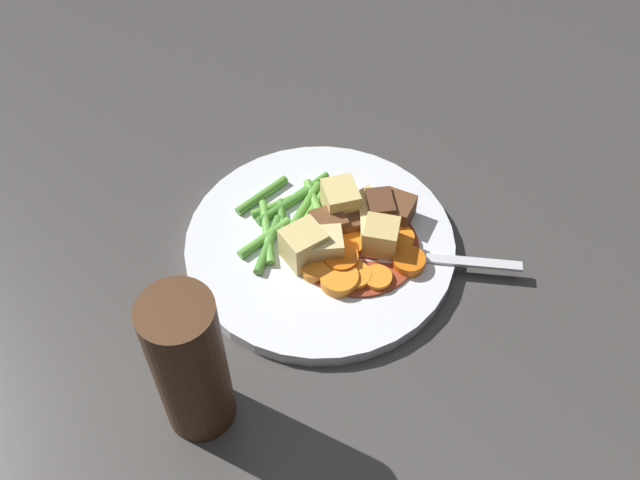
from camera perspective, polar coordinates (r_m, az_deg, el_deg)
name	(u,v)px	position (r m, az deg, el deg)	size (l,w,h in m)	color
ground_plane	(320,249)	(0.70, 0.00, -0.73)	(3.00, 3.00, 0.00)	#423F3D
dinner_plate	(320,245)	(0.70, 0.00, -0.37)	(0.26, 0.26, 0.01)	white
stew_sauce	(357,246)	(0.69, 2.95, -0.47)	(0.12, 0.12, 0.00)	#93381E
carrot_slice_0	(409,262)	(0.67, 7.02, -1.70)	(0.03, 0.03, 0.01)	orange
carrot_slice_1	(396,240)	(0.69, 6.06, 0.04)	(0.03, 0.03, 0.01)	orange
carrot_slice_2	(341,260)	(0.67, 1.66, -1.59)	(0.03, 0.03, 0.01)	orange
carrot_slice_3	(315,269)	(0.66, -0.37, -2.33)	(0.03, 0.03, 0.01)	orange
carrot_slice_4	(355,276)	(0.66, 2.77, -2.87)	(0.03, 0.03, 0.01)	orange
carrot_slice_5	(348,244)	(0.68, 2.25, -0.29)	(0.03, 0.03, 0.01)	orange
carrot_slice_6	(339,279)	(0.66, 1.52, -3.10)	(0.04, 0.04, 0.01)	orange
carrot_slice_7	(377,278)	(0.66, 4.56, -3.04)	(0.03, 0.03, 0.01)	orange
potato_chunk_0	(340,201)	(0.70, 1.62, 3.10)	(0.03, 0.04, 0.04)	#E5CC7A
potato_chunk_1	(300,243)	(0.67, -1.56, -0.25)	(0.03, 0.04, 0.03)	#E5CC7A
potato_chunk_2	(381,238)	(0.67, 4.83, 0.19)	(0.03, 0.03, 0.03)	#DBBC6B
potato_chunk_3	(325,246)	(0.67, 0.39, -0.49)	(0.03, 0.03, 0.03)	#EAD68C
potato_chunk_4	(374,229)	(0.69, 4.28, 0.88)	(0.03, 0.03, 0.02)	#EAD68C
potato_chunk_5	(365,206)	(0.71, 3.60, 2.68)	(0.03, 0.03, 0.02)	#DBBC6B
meat_chunk_0	(349,225)	(0.69, 2.32, 1.22)	(0.02, 0.02, 0.02)	#56331E
meat_chunk_1	(310,238)	(0.68, -0.76, 0.12)	(0.03, 0.02, 0.02)	#56331E
meat_chunk_2	(331,225)	(0.69, 0.86, 1.16)	(0.03, 0.03, 0.02)	brown
meat_chunk_3	(380,209)	(0.70, 4.73, 2.46)	(0.03, 0.02, 0.03)	#56331E
meat_chunk_4	(396,210)	(0.70, 6.06, 2.38)	(0.03, 0.03, 0.02)	brown
green_bean_0	(265,238)	(0.69, -4.39, 0.18)	(0.01, 0.01, 0.06)	#66AD42
green_bean_1	(323,212)	(0.71, 0.21, 2.27)	(0.01, 0.01, 0.07)	#66AD42
green_bean_2	(267,232)	(0.69, -4.22, 0.65)	(0.01, 0.01, 0.08)	#66AD42
green_bean_3	(284,206)	(0.71, -2.88, 2.72)	(0.01, 0.01, 0.06)	#4C8E33
green_bean_4	(312,209)	(0.71, -0.65, 2.47)	(0.01, 0.01, 0.07)	#66AD42
green_bean_5	(297,195)	(0.73, -1.82, 3.57)	(0.01, 0.01, 0.08)	#599E38
green_bean_6	(318,236)	(0.69, -0.17, 0.32)	(0.01, 0.01, 0.07)	#66AD42
green_bean_7	(318,212)	(0.71, -0.14, 2.22)	(0.01, 0.01, 0.08)	#66AD42
green_bean_8	(305,206)	(0.71, -1.17, 2.72)	(0.01, 0.01, 0.06)	#599E38
green_bean_9	(276,205)	(0.72, -3.49, 2.79)	(0.01, 0.01, 0.05)	#66AD42
green_bean_10	(262,195)	(0.73, -4.61, 3.56)	(0.01, 0.01, 0.06)	#599E38
green_bean_11	(268,244)	(0.68, -4.10, -0.35)	(0.01, 0.01, 0.07)	#4C8E33
green_bean_12	(282,224)	(0.70, -3.02, 1.30)	(0.01, 0.01, 0.06)	#4C8E33
fork	(421,258)	(0.68, 7.99, -1.40)	(0.16, 0.10, 0.00)	silver
pepper_mill	(190,365)	(0.55, -10.26, -9.73)	(0.06, 0.06, 0.15)	#4C2D19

